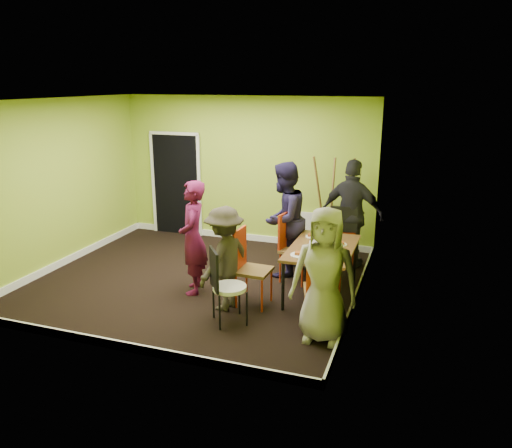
{
  "coord_description": "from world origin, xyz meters",
  "views": [
    {
      "loc": [
        3.29,
        -6.67,
        3.07
      ],
      "look_at": [
        0.98,
        0.0,
        1.03
      ],
      "focal_mm": 35.0,
      "sensor_mm": 36.0,
      "label": 1
    }
  ],
  "objects": [
    {
      "name": "dining_table",
      "position": [
        1.96,
        0.11,
        0.7
      ],
      "size": [
        0.9,
        1.5,
        0.75
      ],
      "color": "black",
      "rests_on": "ground"
    },
    {
      "name": "room_walls",
      "position": [
        -0.02,
        0.04,
        0.99
      ],
      "size": [
        5.04,
        4.54,
        2.82
      ],
      "color": "#9CB72F",
      "rests_on": "ground"
    },
    {
      "name": "glass_mid",
      "position": [
        1.86,
        0.31,
        0.8
      ],
      "size": [
        0.07,
        0.07,
        0.1
      ],
      "primitive_type": "cylinder",
      "color": "black",
      "rests_on": "dining_table"
    },
    {
      "name": "thermos",
      "position": [
        1.9,
        0.08,
        0.85
      ],
      "size": [
        0.07,
        0.07,
        0.2
      ],
      "primitive_type": "cylinder",
      "color": "white",
      "rests_on": "dining_table"
    },
    {
      "name": "chair_left_near",
      "position": [
        1.05,
        -0.53,
        0.62
      ],
      "size": [
        0.47,
        0.47,
        1.1
      ],
      "rotation": [
        0.0,
        0.0,
        -1.61
      ],
      "color": "red",
      "rests_on": "ground"
    },
    {
      "name": "person_front_end",
      "position": [
        2.26,
        -1.19,
        0.84
      ],
      "size": [
        0.82,
        0.54,
        1.67
      ],
      "primitive_type": "imported",
      "rotation": [
        0.0,
        0.0,
        -0.0
      ],
      "color": "gray",
      "rests_on": "ground"
    },
    {
      "name": "plate_wall_back",
      "position": [
        2.18,
        0.27,
        0.76
      ],
      "size": [
        0.22,
        0.22,
        0.01
      ],
      "primitive_type": "cylinder",
      "color": "white",
      "rests_on": "dining_table"
    },
    {
      "name": "chair_back_end",
      "position": [
        2.08,
        1.26,
        0.75
      ],
      "size": [
        0.51,
        0.57,
        1.07
      ],
      "rotation": [
        0.0,
        0.0,
        3.3
      ],
      "color": "red",
      "rests_on": "ground"
    },
    {
      "name": "blue_bottle",
      "position": [
        2.27,
        -0.26,
        0.84
      ],
      "size": [
        0.07,
        0.07,
        0.18
      ],
      "primitive_type": "cylinder",
      "color": "#183CB6",
      "rests_on": "dining_table"
    },
    {
      "name": "plate_far_front",
      "position": [
        2.04,
        -0.38,
        0.76
      ],
      "size": [
        0.24,
        0.24,
        0.01
      ],
      "primitive_type": "cylinder",
      "color": "white",
      "rests_on": "dining_table"
    },
    {
      "name": "chair_front_end",
      "position": [
        2.19,
        -0.95,
        0.6
      ],
      "size": [
        0.55,
        0.55,
        1.07
      ],
      "rotation": [
        0.0,
        0.0,
        0.29
      ],
      "color": "red",
      "rests_on": "ground"
    },
    {
      "name": "person_back_end",
      "position": [
        2.18,
        1.44,
        0.92
      ],
      "size": [
        1.15,
        0.66,
        1.84
      ],
      "primitive_type": "imported",
      "rotation": [
        0.0,
        0.0,
        2.93
      ],
      "color": "black",
      "rests_on": "ground"
    },
    {
      "name": "plate_near_left",
      "position": [
        1.72,
        0.52,
        0.76
      ],
      "size": [
        0.21,
        0.21,
        0.01
      ],
      "primitive_type": "cylinder",
      "color": "white",
      "rests_on": "dining_table"
    },
    {
      "name": "chair_left_far",
      "position": [
        1.4,
        0.53,
        0.61
      ],
      "size": [
        0.53,
        0.53,
        1.09
      ],
      "rotation": [
        0.0,
        0.0,
        -1.77
      ],
      "color": "red",
      "rests_on": "ground"
    },
    {
      "name": "glass_front",
      "position": [
        2.1,
        -0.41,
        0.8
      ],
      "size": [
        0.07,
        0.07,
        0.1
      ],
      "primitive_type": "cylinder",
      "color": "black",
      "rests_on": "dining_table"
    },
    {
      "name": "orange_bottle",
      "position": [
        1.83,
        0.29,
        0.79
      ],
      "size": [
        0.04,
        0.04,
        0.07
      ],
      "primitive_type": "cylinder",
      "color": "red",
      "rests_on": "dining_table"
    },
    {
      "name": "plate_near_right",
      "position": [
        1.75,
        -0.36,
        0.76
      ],
      "size": [
        0.27,
        0.27,
        0.01
      ],
      "primitive_type": "cylinder",
      "color": "white",
      "rests_on": "dining_table"
    },
    {
      "name": "plate_far_back",
      "position": [
        1.96,
        0.63,
        0.76
      ],
      "size": [
        0.26,
        0.26,
        0.01
      ],
      "primitive_type": "cylinder",
      "color": "white",
      "rests_on": "dining_table"
    },
    {
      "name": "person_left_near",
      "position": [
        0.79,
        -0.77,
        0.73
      ],
      "size": [
        0.76,
        1.05,
        1.46
      ],
      "primitive_type": "imported",
      "rotation": [
        0.0,
        0.0,
        -1.83
      ],
      "color": "#2D271E",
      "rests_on": "ground"
    },
    {
      "name": "person_standing",
      "position": [
        0.14,
        -0.39,
        0.85
      ],
      "size": [
        0.6,
        0.72,
        1.69
      ],
      "primitive_type": "imported",
      "rotation": [
        0.0,
        0.0,
        -1.21
      ],
      "color": "#4F0D2F",
      "rests_on": "ground"
    },
    {
      "name": "ground",
      "position": [
        0.0,
        0.0,
        0.0
      ],
      "size": [
        5.0,
        5.0,
        0.0
      ],
      "primitive_type": "plane",
      "color": "black",
      "rests_on": "ground"
    },
    {
      "name": "glass_back",
      "position": [
        2.08,
        0.58,
        0.8
      ],
      "size": [
        0.07,
        0.07,
        0.09
      ],
      "primitive_type": "cylinder",
      "color": "black",
      "rests_on": "dining_table"
    },
    {
      "name": "cup_b",
      "position": [
        2.18,
        0.22,
        0.79
      ],
      "size": [
        0.09,
        0.09,
        0.09
      ],
      "primitive_type": "imported",
      "color": "white",
      "rests_on": "dining_table"
    },
    {
      "name": "cup_a",
      "position": [
        1.86,
        0.0,
        0.8
      ],
      "size": [
        0.14,
        0.14,
        0.11
      ],
      "primitive_type": "imported",
      "color": "white",
      "rests_on": "dining_table"
    },
    {
      "name": "plate_wall_front",
      "position": [
        2.16,
        -0.16,
        0.76
      ],
      "size": [
        0.24,
        0.24,
        0.01
      ],
      "primitive_type": "cylinder",
      "color": "white",
      "rests_on": "dining_table"
    },
    {
      "name": "person_left_far",
      "position": [
        1.2,
        0.74,
        0.92
      ],
      "size": [
        0.9,
        1.05,
        1.85
      ],
      "primitive_type": "imported",
      "rotation": [
        0.0,
        0.0,
        -1.83
      ],
      "color": "#1C1638",
      "rests_on": "ground"
    },
    {
      "name": "chair_bentwood",
      "position": [
        0.96,
        -1.18,
        0.56
      ],
      "size": [
        0.56,
        0.55,
        1.02
      ],
      "rotation": [
        0.0,
        0.0,
        -0.94
      ],
      "color": "black",
      "rests_on": "ground"
    },
    {
      "name": "easel",
      "position": [
        1.8,
        1.77,
        0.9
      ],
      "size": [
        0.73,
        0.69,
        1.83
      ],
      "color": "brown",
      "rests_on": "ground"
    }
  ]
}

